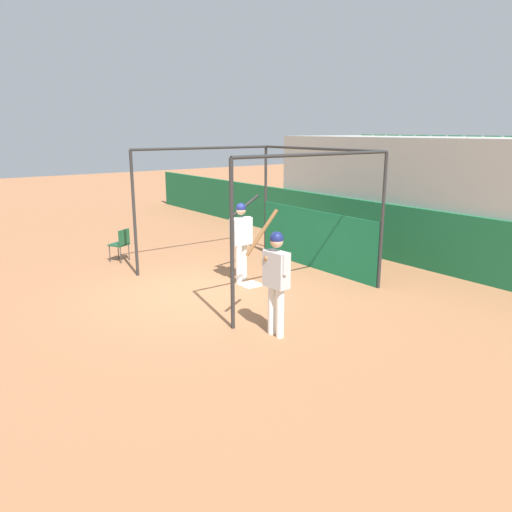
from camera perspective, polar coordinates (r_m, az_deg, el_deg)
ground_plane at (r=10.47m, az=-6.44°, el=-4.16°), size 60.00×60.00×0.00m
outfield_wall at (r=13.64m, az=13.15°, el=3.03°), size 24.00×0.12×1.45m
bleacher_section at (r=14.81m, az=17.55°, el=6.89°), size 7.60×3.20×3.13m
batting_cage at (r=11.63m, az=4.68°, el=3.98°), size 4.04×3.82×2.89m
home_plate at (r=10.90m, az=-0.61°, el=-3.28°), size 0.44×0.44×0.02m
player_batter at (r=10.92m, az=-1.69°, el=2.48°), size 0.50×0.91×1.89m
player_waiting at (r=7.98m, az=2.27°, el=-2.05°), size 0.75×0.55×2.05m
folding_chair at (r=13.16m, az=-15.14°, el=1.57°), size 0.55×0.55×0.84m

